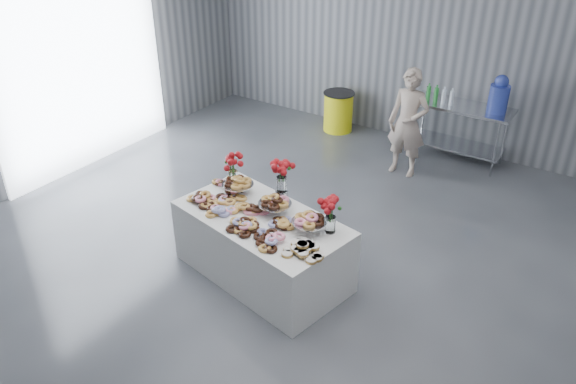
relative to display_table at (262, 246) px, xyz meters
The scene contains 16 objects.
ground 0.40m from the display_table, 51.27° to the right, with size 9.00×9.00×0.00m, color #393C41.
room_walls 2.27m from the display_table, 165.64° to the right, with size 8.04×9.04×4.02m.
display_table is the anchor object (origin of this frame).
prep_table 4.07m from the display_table, 78.49° to the left, with size 1.50×0.60×0.90m.
donut_mounds 0.42m from the display_table, 90.00° to the right, with size 1.80×0.80×0.09m, color #C79048, non-canonical shape.
cake_stand_left 0.77m from the display_table, 153.46° to the left, with size 0.36×0.36×0.17m.
cake_stand_mid 0.54m from the display_table, 60.28° to the left, with size 0.36×0.36×0.17m.
cake_stand_right 0.77m from the display_table, ahead, with size 0.36×0.36×0.17m.
danish_pile 0.88m from the display_table, 22.59° to the right, with size 0.48×0.48×0.11m, color silver, non-canonical shape.
bouquet_left 1.04m from the display_table, 150.28° to the left, with size 0.26×0.26×0.42m.
bouquet_right 1.02m from the display_table, 11.91° to the left, with size 0.26×0.26×0.42m.
bouquet_center 0.83m from the display_table, 86.85° to the left, with size 0.26×0.26×0.57m.
water_jug 4.27m from the display_table, 71.78° to the left, with size 0.28×0.28×0.55m.
drink_bottles 3.97m from the display_table, 82.79° to the left, with size 0.54×0.08×0.27m, color #268C33, non-canonical shape.
person 3.18m from the display_table, 84.13° to the left, with size 0.58×0.38×1.59m, color #CC8C93.
trash_barrel 4.18m from the display_table, 107.60° to the left, with size 0.53×0.53×0.68m.
Camera 1 is at (2.91, -3.92, 3.94)m, focal length 35.00 mm.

